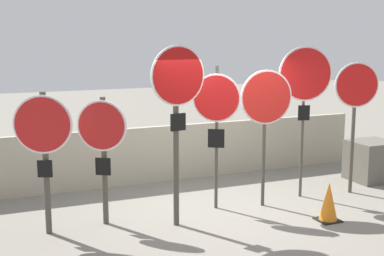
{
  "coord_description": "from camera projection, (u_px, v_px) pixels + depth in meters",
  "views": [
    {
      "loc": [
        -3.68,
        -7.51,
        2.85
      ],
      "look_at": [
        -0.51,
        0.0,
        1.42
      ],
      "focal_mm": 50.0,
      "sensor_mm": 36.0,
      "label": 1
    }
  ],
  "objects": [
    {
      "name": "stop_sign_3",
      "position": [
        216.0,
        108.0,
        8.57
      ],
      "size": [
        0.69,
        0.42,
        2.37
      ],
      "rotation": [
        0.0,
        0.0,
        -0.54
      ],
      "color": "#474238",
      "rests_on": "ground"
    },
    {
      "name": "fence_back",
      "position": [
        174.0,
        153.0,
        10.55
      ],
      "size": [
        8.22,
        0.12,
        1.1
      ],
      "color": "#A89E89",
      "rests_on": "ground"
    },
    {
      "name": "stop_sign_1",
      "position": [
        103.0,
        140.0,
        7.9
      ],
      "size": [
        0.66,
        0.42,
        1.95
      ],
      "rotation": [
        0.0,
        0.0,
        -0.56
      ],
      "color": "#474238",
      "rests_on": "ground"
    },
    {
      "name": "storage_crate",
      "position": [
        371.0,
        161.0,
        10.55
      ],
      "size": [
        0.81,
        0.77,
        0.79
      ],
      "color": "#605B51",
      "rests_on": "ground"
    },
    {
      "name": "stop_sign_4",
      "position": [
        266.0,
        105.0,
        8.7
      ],
      "size": [
        0.89,
        0.16,
        2.29
      ],
      "rotation": [
        0.0,
        0.0,
        -0.13
      ],
      "color": "#474238",
      "rests_on": "ground"
    },
    {
      "name": "stop_sign_0",
      "position": [
        44.0,
        139.0,
        7.49
      ],
      "size": [
        0.78,
        0.34,
        2.07
      ],
      "rotation": [
        0.0,
        0.0,
        -0.38
      ],
      "color": "#474238",
      "rests_on": "ground"
    },
    {
      "name": "traffic_cone_0",
      "position": [
        329.0,
        202.0,
        8.25
      ],
      "size": [
        0.34,
        0.34,
        0.61
      ],
      "color": "black",
      "rests_on": "ground"
    },
    {
      "name": "stop_sign_6",
      "position": [
        356.0,
        97.0,
        9.43
      ],
      "size": [
        0.77,
        0.27,
        2.38
      ],
      "rotation": [
        0.0,
        0.0,
        -0.3
      ],
      "color": "#474238",
      "rests_on": "ground"
    },
    {
      "name": "stop_sign_2",
      "position": [
        177.0,
        100.0,
        7.75
      ],
      "size": [
        0.87,
        0.2,
        2.71
      ],
      "rotation": [
        0.0,
        0.0,
        0.15
      ],
      "color": "#474238",
      "rests_on": "ground"
    },
    {
      "name": "ground_plane",
      "position": [
        220.0,
        212.0,
        8.72
      ],
      "size": [
        40.0,
        40.0,
        0.0
      ],
      "primitive_type": "plane",
      "color": "gray"
    },
    {
      "name": "stop_sign_5",
      "position": [
        305.0,
        82.0,
        9.15
      ],
      "size": [
        0.91,
        0.29,
        2.66
      ],
      "rotation": [
        0.0,
        0.0,
        -0.27
      ],
      "color": "#474238",
      "rests_on": "ground"
    }
  ]
}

